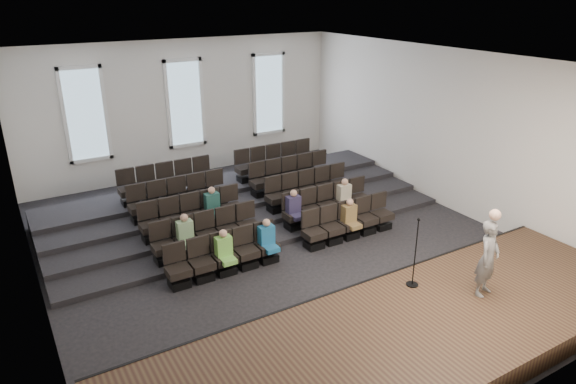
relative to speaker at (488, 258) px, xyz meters
name	(u,v)px	position (x,y,z in m)	size (l,w,h in m)	color
ground	(280,245)	(-2.18, 5.00, -1.35)	(14.00, 14.00, 0.00)	black
ceiling	(279,61)	(-2.18, 5.00, 3.66)	(12.00, 14.00, 0.02)	white
wall_back	(185,109)	(-2.18, 12.02, 1.15)	(12.00, 0.04, 5.00)	silver
wall_front	(512,284)	(-2.18, -2.02, 1.15)	(12.00, 0.04, 5.00)	silver
wall_left	(24,206)	(-8.20, 5.00, 1.15)	(0.04, 14.00, 5.00)	silver
wall_right	(445,129)	(3.84, 5.00, 1.15)	(0.04, 14.00, 5.00)	silver
stage	(409,338)	(-2.18, -0.10, -1.10)	(11.80, 3.60, 0.50)	#46331E
stage_lip	(354,295)	(-2.18, 1.67, -1.10)	(11.80, 0.06, 0.52)	black
risers	(232,201)	(-2.18, 8.17, -1.16)	(11.80, 4.80, 0.60)	black
seating_rows	(254,204)	(-2.18, 6.54, -0.67)	(6.80, 4.70, 1.67)	black
windows	(185,104)	(-2.18, 11.95, 1.35)	(8.44, 0.10, 3.24)	white
audience	(271,219)	(-2.37, 5.15, -0.57)	(5.45, 2.64, 1.10)	#7AC54F
speaker	(488,258)	(0.00, 0.00, 0.00)	(0.62, 0.41, 1.71)	slate
mic_stand	(414,266)	(-1.08, 1.02, -0.37)	(0.27, 0.27, 1.64)	black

